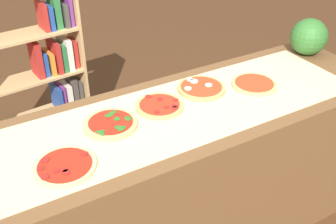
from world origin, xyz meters
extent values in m
cube|color=brown|center=(0.00, 0.00, 0.46)|extent=(2.57, 0.72, 0.92)
cube|color=beige|center=(0.00, 0.00, 0.92)|extent=(2.11, 0.57, 0.00)
cylinder|color=#E5C17F|center=(-0.56, -0.13, 0.93)|extent=(0.26, 0.26, 0.01)
cylinder|color=#AD2314|center=(-0.56, -0.13, 0.94)|extent=(0.22, 0.22, 0.00)
cylinder|color=maroon|center=(-0.63, -0.07, 0.94)|extent=(0.03, 0.03, 0.00)
cylinder|color=maroon|center=(-0.57, -0.18, 0.94)|extent=(0.03, 0.03, 0.00)
cylinder|color=maroon|center=(-0.47, -0.11, 0.94)|extent=(0.03, 0.03, 0.00)
cylinder|color=maroon|center=(-0.61, -0.16, 0.94)|extent=(0.03, 0.03, 0.00)
cylinder|color=maroon|center=(-0.65, -0.17, 0.94)|extent=(0.03, 0.03, 0.00)
cylinder|color=maroon|center=(-0.66, -0.11, 0.94)|extent=(0.03, 0.03, 0.00)
cylinder|color=maroon|center=(-0.57, -0.17, 0.94)|extent=(0.03, 0.03, 0.00)
cylinder|color=#DBB26B|center=(-0.28, 0.05, 0.93)|extent=(0.25, 0.25, 0.02)
cylinder|color=#AD2314|center=(-0.28, 0.05, 0.95)|extent=(0.21, 0.21, 0.00)
ellipsoid|color=#286B23|center=(-0.25, 0.06, 0.95)|extent=(0.03, 0.03, 0.00)
ellipsoid|color=#286B23|center=(-0.27, 0.10, 0.95)|extent=(0.05, 0.03, 0.00)
ellipsoid|color=#286B23|center=(-0.24, 0.12, 0.95)|extent=(0.05, 0.03, 0.00)
ellipsoid|color=#286B23|center=(-0.20, 0.04, 0.95)|extent=(0.04, 0.05, 0.00)
ellipsoid|color=#286B23|center=(-0.26, -0.03, 0.95)|extent=(0.06, 0.05, 0.00)
ellipsoid|color=#286B23|center=(-0.27, -0.01, 0.95)|extent=(0.04, 0.03, 0.00)
ellipsoid|color=#286B23|center=(-0.36, 0.00, 0.95)|extent=(0.05, 0.03, 0.00)
ellipsoid|color=#286B23|center=(-0.35, -0.01, 0.95)|extent=(0.03, 0.05, 0.00)
cylinder|color=tan|center=(0.00, 0.09, 0.93)|extent=(0.25, 0.25, 0.01)
cylinder|color=red|center=(0.00, 0.09, 0.94)|extent=(0.21, 0.21, 0.00)
cylinder|color=maroon|center=(0.05, 0.01, 0.94)|extent=(0.03, 0.03, 0.00)
cylinder|color=maroon|center=(-0.05, 0.03, 0.94)|extent=(0.03, 0.03, 0.00)
cylinder|color=maroon|center=(-0.02, 0.18, 0.94)|extent=(0.03, 0.03, 0.00)
cylinder|color=maroon|center=(0.09, 0.08, 0.94)|extent=(0.03, 0.03, 0.00)
cylinder|color=maroon|center=(0.05, 0.03, 0.94)|extent=(0.03, 0.03, 0.00)
cylinder|color=maroon|center=(0.02, 0.04, 0.94)|extent=(0.03, 0.03, 0.00)
cylinder|color=maroon|center=(0.02, 0.13, 0.94)|extent=(0.03, 0.03, 0.00)
cylinder|color=tan|center=(0.28, 0.13, 0.93)|extent=(0.26, 0.26, 0.02)
cylinder|color=red|center=(0.28, 0.13, 0.94)|extent=(0.22, 0.22, 0.00)
cylinder|color=#EFE5CC|center=(0.32, 0.11, 0.95)|extent=(0.04, 0.04, 0.00)
cylinder|color=#EFE5CC|center=(0.20, 0.14, 0.95)|extent=(0.04, 0.04, 0.00)
cylinder|color=#EFE5CC|center=(0.27, 0.22, 0.95)|extent=(0.04, 0.04, 0.00)
cylinder|color=#EFE5CC|center=(0.28, 0.19, 0.95)|extent=(0.05, 0.05, 0.00)
cylinder|color=#DBB26B|center=(0.56, 0.02, 0.93)|extent=(0.25, 0.25, 0.02)
cylinder|color=red|center=(0.56, 0.02, 0.94)|extent=(0.21, 0.21, 0.00)
sphere|color=#2D6628|center=(1.13, 0.19, 1.04)|extent=(0.23, 0.23, 0.23)
cube|color=tan|center=(-0.04, 1.29, 0.66)|extent=(0.05, 0.23, 1.31)
cube|color=tan|center=(-0.39, 1.25, 0.01)|extent=(0.70, 0.31, 0.02)
cube|color=silver|center=(-0.07, 1.29, 0.10)|extent=(0.05, 0.18, 0.17)
cube|color=#B22823|center=(-0.11, 1.28, 0.14)|extent=(0.05, 0.13, 0.24)
cube|color=#2D753D|center=(-0.17, 1.28, 0.11)|extent=(0.06, 0.16, 0.19)
cube|color=orange|center=(-0.21, 1.27, 0.12)|extent=(0.05, 0.19, 0.21)
cube|color=#47423D|center=(-0.25, 1.27, 0.14)|extent=(0.05, 0.15, 0.25)
cube|color=#234799|center=(-0.29, 1.26, 0.10)|extent=(0.05, 0.20, 0.17)
cube|color=#2D753D|center=(-0.33, 1.26, 0.15)|extent=(0.06, 0.19, 0.25)
cube|color=tan|center=(-0.39, 1.25, 0.33)|extent=(0.70, 0.31, 0.02)
cube|color=#47423D|center=(-0.08, 1.29, 0.44)|extent=(0.05, 0.15, 0.20)
cube|color=#47423D|center=(-0.12, 1.28, 0.46)|extent=(0.06, 0.14, 0.23)
cube|color=silver|center=(-0.17, 1.27, 0.44)|extent=(0.06, 0.15, 0.19)
cube|color=#753384|center=(-0.21, 1.27, 0.44)|extent=(0.04, 0.15, 0.20)
cube|color=#234799|center=(-0.25, 1.27, 0.44)|extent=(0.05, 0.19, 0.20)
cube|color=tan|center=(-0.39, 1.25, 0.66)|extent=(0.70, 0.31, 0.02)
cube|color=#B22823|center=(-0.08, 1.28, 0.77)|extent=(0.05, 0.15, 0.21)
cube|color=silver|center=(-0.13, 1.28, 0.78)|extent=(0.06, 0.19, 0.23)
cube|color=#2D753D|center=(-0.17, 1.27, 0.77)|extent=(0.05, 0.19, 0.20)
cube|color=#B22823|center=(-0.21, 1.27, 0.78)|extent=(0.06, 0.19, 0.23)
cube|color=orange|center=(-0.26, 1.26, 0.75)|extent=(0.05, 0.18, 0.16)
cube|color=#234799|center=(-0.30, 1.26, 0.75)|extent=(0.05, 0.15, 0.17)
cube|color=#B22823|center=(-0.35, 1.25, 0.79)|extent=(0.06, 0.17, 0.26)
cube|color=tan|center=(-0.39, 1.25, 0.98)|extent=(0.70, 0.31, 0.02)
cube|color=#753384|center=(-0.07, 1.29, 1.09)|extent=(0.04, 0.16, 0.20)
cube|color=#47423D|center=(-0.11, 1.28, 1.07)|extent=(0.05, 0.18, 0.16)
cube|color=#2D753D|center=(-0.16, 1.28, 1.12)|extent=(0.06, 0.14, 0.25)
cube|color=#234799|center=(-0.21, 1.27, 1.07)|extent=(0.05, 0.17, 0.17)
cube|color=#B22823|center=(-0.25, 1.27, 1.08)|extent=(0.05, 0.16, 0.19)
camera|label=1|loc=(-0.83, -1.44, 2.02)|focal=43.08mm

